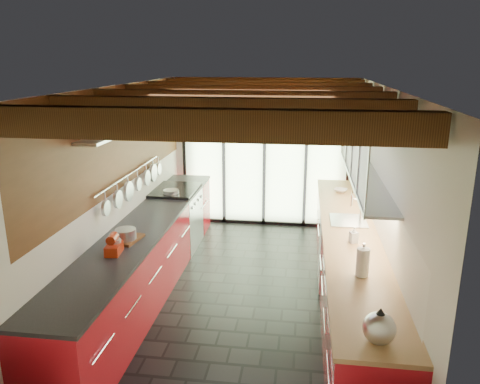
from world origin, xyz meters
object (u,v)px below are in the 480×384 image
at_px(kettle, 379,326).
at_px(paper_towel, 363,263).
at_px(stand_mixer, 114,245).
at_px(bowl, 341,190).
at_px(soap_bottle, 354,235).

relative_size(kettle, paper_towel, 0.99).
distance_m(stand_mixer, bowl, 3.74).
xyz_separation_m(stand_mixer, soap_bottle, (2.54, 0.65, 0.00)).
height_order(stand_mixer, kettle, kettle).
height_order(paper_towel, bowl, paper_towel).
height_order(paper_towel, soap_bottle, paper_towel).
distance_m(stand_mixer, paper_towel, 2.55).
relative_size(stand_mixer, soap_bottle, 1.41).
distance_m(paper_towel, bowl, 2.94).
height_order(stand_mixer, bowl, stand_mixer).
height_order(soap_bottle, bowl, soap_bottle).
xyz_separation_m(soap_bottle, bowl, (0.00, 2.09, -0.07)).
bearing_deg(soap_bottle, stand_mixer, -165.60).
bearing_deg(kettle, stand_mixer, 153.42).
height_order(stand_mixer, soap_bottle, stand_mixer).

